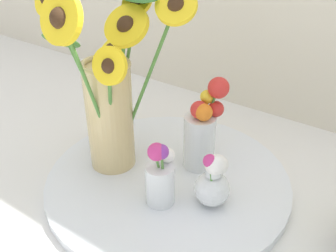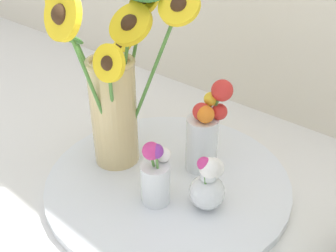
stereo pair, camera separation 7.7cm
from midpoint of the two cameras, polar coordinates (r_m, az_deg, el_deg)
ground_plane at (r=0.78m, az=-5.36°, el=-13.12°), size 6.00×6.00×0.00m
serving_tray at (r=0.84m, az=-2.62°, el=-7.93°), size 0.51×0.51×0.02m
mason_jar_sunflowers at (r=0.80m, az=-11.31°, el=4.74°), size 0.29×0.25×0.39m
vase_small_center at (r=0.74m, az=-4.08°, el=-7.47°), size 0.06×0.07×0.14m
vase_bulb_right at (r=0.74m, az=3.60°, el=-8.12°), size 0.07×0.07×0.12m
vase_small_back at (r=0.82m, az=2.35°, el=-0.61°), size 0.08×0.09×0.20m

